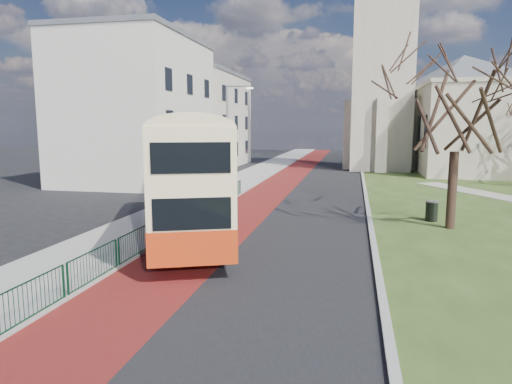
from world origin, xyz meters
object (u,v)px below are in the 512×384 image
(streetlamp, at_px, (229,132))
(bus, at_px, (188,172))
(winter_tree_near, at_px, (458,89))
(litter_bin, at_px, (432,211))

(streetlamp, bearing_deg, bus, -81.59)
(bus, relative_size, winter_tree_near, 1.31)
(winter_tree_near, relative_size, litter_bin, 9.00)
(litter_bin, bearing_deg, bus, -152.41)
(streetlamp, distance_m, bus, 15.41)
(winter_tree_near, bearing_deg, streetlamp, 142.68)
(streetlamp, distance_m, winter_tree_near, 18.06)
(bus, xyz_separation_m, winter_tree_near, (12.01, 4.30, 3.79))
(winter_tree_near, xyz_separation_m, litter_bin, (-0.61, 1.66, -6.21))
(bus, bearing_deg, litter_bin, 5.95)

